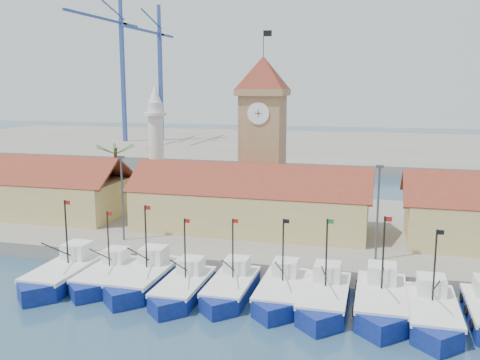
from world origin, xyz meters
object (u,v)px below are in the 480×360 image
(boat_0, at_px, (63,276))
(clock_tower, at_px, (263,133))
(boat_5, at_px, (281,293))
(minaret, at_px, (156,146))

(boat_0, xyz_separation_m, clock_tower, (13.21, 23.67, 11.13))
(boat_5, bearing_deg, minaret, 131.14)
(boat_0, distance_m, clock_tower, 29.30)
(clock_tower, bearing_deg, boat_5, -73.96)
(boat_5, height_order, minaret, minaret)
(clock_tower, bearing_deg, boat_0, -119.16)
(boat_5, bearing_deg, clock_tower, 106.04)
(boat_0, relative_size, clock_tower, 0.47)
(boat_5, xyz_separation_m, clock_tower, (-6.50, 22.60, 11.21))
(boat_0, height_order, boat_5, boat_0)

